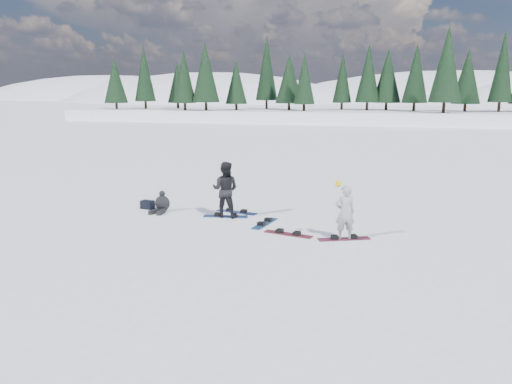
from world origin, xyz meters
TOP-DOWN VIEW (x-y plane):
  - ground at (0.00, 0.00)m, footprint 420.00×420.00m
  - alpine_backdrop at (-11.72, 189.16)m, footprint 412.50×227.00m
  - snowboarder_woman at (0.22, -0.43)m, footprint 0.68×0.57m
  - snowboarder_man at (-3.91, 1.11)m, footprint 0.93×0.73m
  - seated_rider at (-6.32, 1.20)m, footprint 0.55×0.89m
  - gear_bag at (-7.02, 1.45)m, footprint 0.49×0.37m
  - snowboard_woman at (0.23, -0.43)m, footprint 1.49×0.85m
  - snowboard_man at (-3.91, 1.11)m, footprint 1.53×0.54m
  - snowboard_loose_c at (-3.74, 1.79)m, footprint 1.53×0.55m
  - snowboard_loose_b at (-1.42, -0.38)m, footprint 1.53×0.59m
  - snowboard_loose_a at (-2.40, 0.58)m, footprint 0.51×1.53m

SIDE VIEW (x-z plane):
  - alpine_backdrop at x=-11.72m, z-range -40.57..12.63m
  - ground at x=0.00m, z-range 0.00..0.00m
  - snowboard_woman at x=0.23m, z-range 0.00..0.03m
  - snowboard_man at x=-3.91m, z-range 0.00..0.03m
  - snowboard_loose_c at x=-3.74m, z-range 0.00..0.03m
  - snowboard_loose_b at x=-1.42m, z-range 0.00..0.03m
  - snowboard_loose_a at x=-2.40m, z-range 0.00..0.03m
  - gear_bag at x=-7.02m, z-range 0.00..0.30m
  - seated_rider at x=-6.32m, z-range -0.09..0.66m
  - snowboarder_woman at x=0.22m, z-range -0.06..1.67m
  - snowboarder_man at x=-3.91m, z-range 0.00..1.89m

